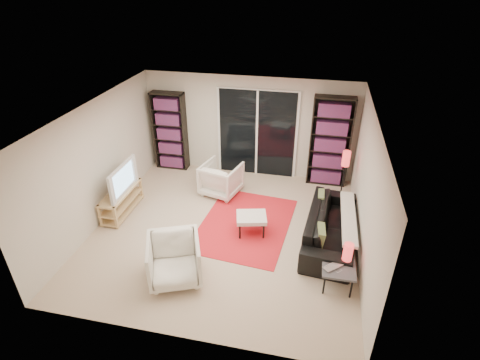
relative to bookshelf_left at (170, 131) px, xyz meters
name	(u,v)px	position (x,y,z in m)	size (l,w,h in m)	color
floor	(224,230)	(1.95, -2.33, -0.98)	(5.00, 5.00, 0.00)	beige
wall_back	(249,127)	(1.95, 0.17, 0.22)	(5.00, 0.02, 2.40)	beige
wall_front	(173,274)	(1.95, -4.83, 0.22)	(5.00, 0.02, 2.40)	beige
wall_left	(98,164)	(-0.55, -2.33, 0.22)	(0.02, 5.00, 2.40)	beige
wall_right	(367,192)	(4.45, -2.33, 0.22)	(0.02, 5.00, 2.40)	beige
ceiling	(221,114)	(1.95, -2.33, 1.42)	(5.00, 5.00, 0.02)	white
sliding_door	(257,134)	(2.15, 0.13, 0.07)	(1.92, 0.08, 2.16)	white
bookshelf_left	(170,131)	(0.00, 0.00, 0.00)	(0.80, 0.30, 1.95)	black
bookshelf_right	(330,142)	(3.85, 0.00, 0.07)	(0.90, 0.30, 2.10)	black
tv_stand	(122,201)	(-0.30, -2.15, -0.71)	(0.39, 1.22, 0.50)	#E9C489
tv	(118,178)	(-0.28, -2.15, -0.17)	(1.06, 0.14, 0.61)	black
rug	(245,224)	(2.32, -2.06, -0.97)	(1.70, 2.31, 0.01)	red
sofa	(332,226)	(3.98, -2.20, -0.65)	(2.21, 0.86, 0.65)	black
armchair_back	(221,179)	(1.55, -0.99, -0.61)	(0.79, 0.81, 0.74)	silver
armchair_front	(174,260)	(1.48, -3.75, -0.59)	(0.83, 0.85, 0.77)	silver
ottoman	(251,218)	(2.48, -2.29, -0.63)	(0.65, 0.58, 0.40)	silver
side_table	(339,269)	(4.08, -3.38, -0.62)	(0.52, 0.52, 0.40)	#46464C
laptop	(335,268)	(4.03, -3.43, -0.56)	(0.34, 0.22, 0.03)	silver
table_lamp	(348,253)	(4.20, -3.22, -0.40)	(0.15, 0.15, 0.35)	red
floor_lamp	(345,165)	(4.18, -0.78, -0.07)	(0.18, 0.18, 1.21)	black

